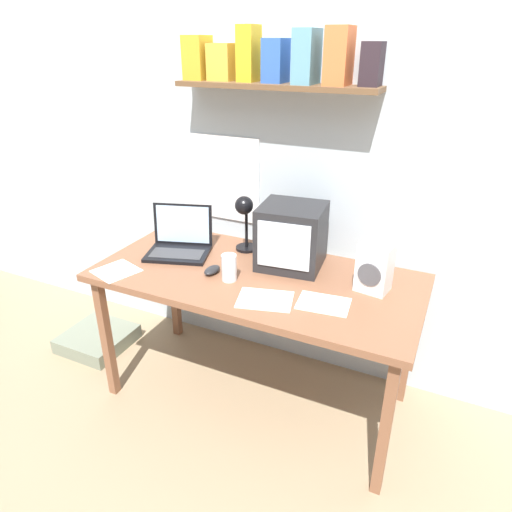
{
  "coord_description": "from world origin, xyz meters",
  "views": [
    {
      "loc": [
        0.84,
        -1.78,
        1.79
      ],
      "look_at": [
        0.0,
        0.0,
        0.86
      ],
      "focal_mm": 32.0,
      "sensor_mm": 36.0,
      "label": 1
    }
  ],
  "objects_px": {
    "juice_glass": "(229,269)",
    "space_heater": "(375,267)",
    "laptop": "(180,241)",
    "desk_lamp": "(245,215)",
    "printed_handout": "(116,271)",
    "computer_mouse": "(212,270)",
    "floor_cushion": "(98,339)",
    "open_notebook": "(323,304)",
    "crt_monitor": "(292,236)",
    "loose_paper_near_monitor": "(265,300)",
    "corner_desk": "(256,286)"
  },
  "relations": [
    {
      "from": "space_heater",
      "to": "computer_mouse",
      "type": "relative_size",
      "value": 2.11
    },
    {
      "from": "juice_glass",
      "to": "computer_mouse",
      "type": "relative_size",
      "value": 1.19
    },
    {
      "from": "space_heater",
      "to": "computer_mouse",
      "type": "xyz_separation_m",
      "value": [
        -0.74,
        -0.17,
        -0.1
      ]
    },
    {
      "from": "desk_lamp",
      "to": "space_heater",
      "type": "distance_m",
      "value": 0.72
    },
    {
      "from": "laptop",
      "to": "printed_handout",
      "type": "bearing_deg",
      "value": -132.54
    },
    {
      "from": "desk_lamp",
      "to": "floor_cushion",
      "type": "height_order",
      "value": "desk_lamp"
    },
    {
      "from": "corner_desk",
      "to": "floor_cushion",
      "type": "bearing_deg",
      "value": -179.05
    },
    {
      "from": "corner_desk",
      "to": "printed_handout",
      "type": "bearing_deg",
      "value": -157.61
    },
    {
      "from": "computer_mouse",
      "to": "floor_cushion",
      "type": "height_order",
      "value": "computer_mouse"
    },
    {
      "from": "desk_lamp",
      "to": "juice_glass",
      "type": "height_order",
      "value": "desk_lamp"
    },
    {
      "from": "corner_desk",
      "to": "desk_lamp",
      "type": "relative_size",
      "value": 4.97
    },
    {
      "from": "laptop",
      "to": "juice_glass",
      "type": "xyz_separation_m",
      "value": [
        0.39,
        -0.17,
        -0.0
      ]
    },
    {
      "from": "laptop",
      "to": "juice_glass",
      "type": "height_order",
      "value": "laptop"
    },
    {
      "from": "open_notebook",
      "to": "space_heater",
      "type": "bearing_deg",
      "value": 53.13
    },
    {
      "from": "open_notebook",
      "to": "laptop",
      "type": "bearing_deg",
      "value": 167.25
    },
    {
      "from": "computer_mouse",
      "to": "floor_cushion",
      "type": "bearing_deg",
      "value": 176.37
    },
    {
      "from": "juice_glass",
      "to": "printed_handout",
      "type": "xyz_separation_m",
      "value": [
        -0.55,
        -0.16,
        -0.06
      ]
    },
    {
      "from": "laptop",
      "to": "desk_lamp",
      "type": "distance_m",
      "value": 0.38
    },
    {
      "from": "printed_handout",
      "to": "floor_cushion",
      "type": "distance_m",
      "value": 0.89
    },
    {
      "from": "corner_desk",
      "to": "loose_paper_near_monitor",
      "type": "bearing_deg",
      "value": -55.38
    },
    {
      "from": "desk_lamp",
      "to": "juice_glass",
      "type": "xyz_separation_m",
      "value": [
        0.07,
        -0.31,
        -0.16
      ]
    },
    {
      "from": "desk_lamp",
      "to": "loose_paper_near_monitor",
      "type": "distance_m",
      "value": 0.55
    },
    {
      "from": "desk_lamp",
      "to": "printed_handout",
      "type": "height_order",
      "value": "desk_lamp"
    },
    {
      "from": "printed_handout",
      "to": "computer_mouse",
      "type": "bearing_deg",
      "value": 23.03
    },
    {
      "from": "open_notebook",
      "to": "loose_paper_near_monitor",
      "type": "height_order",
      "value": "same"
    },
    {
      "from": "laptop",
      "to": "floor_cushion",
      "type": "relative_size",
      "value": 0.97
    },
    {
      "from": "juice_glass",
      "to": "open_notebook",
      "type": "height_order",
      "value": "juice_glass"
    },
    {
      "from": "computer_mouse",
      "to": "printed_handout",
      "type": "height_order",
      "value": "computer_mouse"
    },
    {
      "from": "desk_lamp",
      "to": "computer_mouse",
      "type": "distance_m",
      "value": 0.35
    },
    {
      "from": "floor_cushion",
      "to": "laptop",
      "type": "bearing_deg",
      "value": 8.13
    },
    {
      "from": "computer_mouse",
      "to": "open_notebook",
      "type": "xyz_separation_m",
      "value": [
        0.58,
        -0.05,
        -0.01
      ]
    },
    {
      "from": "desk_lamp",
      "to": "space_heater",
      "type": "bearing_deg",
      "value": -24.45
    },
    {
      "from": "crt_monitor",
      "to": "floor_cushion",
      "type": "xyz_separation_m",
      "value": [
        -1.23,
        -0.19,
        -0.87
      ]
    },
    {
      "from": "loose_paper_near_monitor",
      "to": "juice_glass",
      "type": "bearing_deg",
      "value": 156.96
    },
    {
      "from": "desk_lamp",
      "to": "computer_mouse",
      "type": "xyz_separation_m",
      "value": [
        -0.04,
        -0.28,
        -0.2
      ]
    },
    {
      "from": "desk_lamp",
      "to": "open_notebook",
      "type": "distance_m",
      "value": 0.67
    },
    {
      "from": "juice_glass",
      "to": "computer_mouse",
      "type": "height_order",
      "value": "juice_glass"
    },
    {
      "from": "crt_monitor",
      "to": "space_heater",
      "type": "distance_m",
      "value": 0.44
    },
    {
      "from": "crt_monitor",
      "to": "juice_glass",
      "type": "bearing_deg",
      "value": -132.77
    },
    {
      "from": "computer_mouse",
      "to": "open_notebook",
      "type": "relative_size",
      "value": 0.45
    },
    {
      "from": "floor_cushion",
      "to": "desk_lamp",
      "type": "bearing_deg",
      "value": 13.24
    },
    {
      "from": "desk_lamp",
      "to": "space_heater",
      "type": "height_order",
      "value": "desk_lamp"
    },
    {
      "from": "space_heater",
      "to": "printed_handout",
      "type": "xyz_separation_m",
      "value": [
        -1.18,
        -0.36,
        -0.11
      ]
    },
    {
      "from": "laptop",
      "to": "printed_handout",
      "type": "height_order",
      "value": "laptop"
    },
    {
      "from": "juice_glass",
      "to": "space_heater",
      "type": "distance_m",
      "value": 0.67
    },
    {
      "from": "desk_lamp",
      "to": "open_notebook",
      "type": "bearing_deg",
      "value": -46.58
    },
    {
      "from": "computer_mouse",
      "to": "loose_paper_near_monitor",
      "type": "xyz_separation_m",
      "value": [
        0.34,
        -0.12,
        -0.01
      ]
    },
    {
      "from": "laptop",
      "to": "open_notebook",
      "type": "distance_m",
      "value": 0.89
    },
    {
      "from": "desk_lamp",
      "to": "computer_mouse",
      "type": "relative_size",
      "value": 2.94
    },
    {
      "from": "crt_monitor",
      "to": "space_heater",
      "type": "xyz_separation_m",
      "value": [
        0.43,
        -0.08,
        -0.04
      ]
    }
  ]
}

